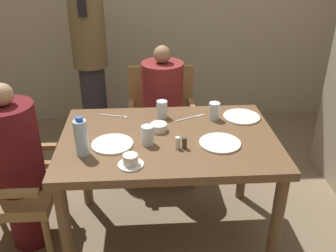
# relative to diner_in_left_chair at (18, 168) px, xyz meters

# --- Properties ---
(ground_plane) EXTENTS (16.00, 16.00, 0.00)m
(ground_plane) POSITION_rel_diner_in_left_chair_xyz_m (0.93, 0.00, -0.58)
(ground_plane) COLOR #7A664C
(dining_table) EXTENTS (1.30, 0.87, 0.77)m
(dining_table) POSITION_rel_diner_in_left_chair_xyz_m (0.93, 0.00, 0.08)
(dining_table) COLOR brown
(dining_table) RESTS_ON ground_plane
(diner_in_left_chair) EXTENTS (0.32, 0.32, 1.13)m
(diner_in_left_chair) POSITION_rel_diner_in_left_chair_xyz_m (0.00, 0.00, 0.00)
(diner_in_left_chair) COLOR #5B1419
(diner_in_left_chair) RESTS_ON ground_plane
(chair_far_side) EXTENTS (0.55, 0.55, 0.88)m
(chair_far_side) POSITION_rel_diner_in_left_chair_xyz_m (0.93, 0.85, -0.09)
(chair_far_side) COLOR olive
(chair_far_side) RESTS_ON ground_plane
(diner_in_far_chair) EXTENTS (0.32, 0.32, 1.14)m
(diner_in_far_chair) POSITION_rel_diner_in_left_chair_xyz_m (0.93, 0.71, 0.00)
(diner_in_far_chair) COLOR maroon
(diner_in_far_chair) RESTS_ON ground_plane
(standing_host) EXTENTS (0.30, 0.33, 1.75)m
(standing_host) POSITION_rel_diner_in_left_chair_xyz_m (0.32, 1.25, 0.36)
(standing_host) COLOR #2D2D33
(standing_host) RESTS_ON ground_plane
(plate_main_left) EXTENTS (0.24, 0.24, 0.01)m
(plate_main_left) POSITION_rel_diner_in_left_chair_xyz_m (1.43, 0.23, 0.19)
(plate_main_left) COLOR white
(plate_main_left) RESTS_ON dining_table
(plate_main_right) EXTENTS (0.24, 0.24, 0.01)m
(plate_main_right) POSITION_rel_diner_in_left_chair_xyz_m (1.22, -0.11, 0.19)
(plate_main_right) COLOR white
(plate_main_right) RESTS_ON dining_table
(plate_dessert_center) EXTENTS (0.24, 0.24, 0.01)m
(plate_dessert_center) POSITION_rel_diner_in_left_chair_xyz_m (0.60, -0.08, 0.19)
(plate_dessert_center) COLOR white
(plate_dessert_center) RESTS_ON dining_table
(teacup_with_saucer) EXTENTS (0.14, 0.14, 0.06)m
(teacup_with_saucer) POSITION_rel_diner_in_left_chair_xyz_m (0.71, -0.30, 0.21)
(teacup_with_saucer) COLOR white
(teacup_with_saucer) RESTS_ON dining_table
(bowl_small) EXTENTS (0.11, 0.11, 0.05)m
(bowl_small) POSITION_rel_diner_in_left_chair_xyz_m (0.87, 0.08, 0.21)
(bowl_small) COLOR white
(bowl_small) RESTS_ON dining_table
(water_bottle) EXTENTS (0.07, 0.07, 0.23)m
(water_bottle) POSITION_rel_diner_in_left_chair_xyz_m (0.44, -0.17, 0.29)
(water_bottle) COLOR silver
(water_bottle) RESTS_ON dining_table
(glass_tall_near) EXTENTS (0.07, 0.07, 0.11)m
(glass_tall_near) POSITION_rel_diner_in_left_chair_xyz_m (0.90, 0.28, 0.24)
(glass_tall_near) COLOR silver
(glass_tall_near) RESTS_ON dining_table
(glass_tall_mid) EXTENTS (0.07, 0.07, 0.11)m
(glass_tall_mid) POSITION_rel_diner_in_left_chair_xyz_m (1.24, 0.23, 0.24)
(glass_tall_mid) COLOR silver
(glass_tall_mid) RESTS_ON dining_table
(glass_tall_far) EXTENTS (0.07, 0.07, 0.11)m
(glass_tall_far) POSITION_rel_diner_in_left_chair_xyz_m (0.80, -0.08, 0.24)
(glass_tall_far) COLOR silver
(glass_tall_far) RESTS_ON dining_table
(salt_shaker) EXTENTS (0.03, 0.03, 0.07)m
(salt_shaker) POSITION_rel_diner_in_left_chair_xyz_m (0.97, -0.14, 0.22)
(salt_shaker) COLOR white
(salt_shaker) RESTS_ON dining_table
(pepper_shaker) EXTENTS (0.03, 0.03, 0.07)m
(pepper_shaker) POSITION_rel_diner_in_left_chair_xyz_m (1.01, -0.14, 0.22)
(pepper_shaker) COLOR #4C3D2D
(pepper_shaker) RESTS_ON dining_table
(fork_beside_plate) EXTENTS (0.20, 0.07, 0.00)m
(fork_beside_plate) POSITION_rel_diner_in_left_chair_xyz_m (0.59, 0.31, 0.19)
(fork_beside_plate) COLOR silver
(fork_beside_plate) RESTS_ON dining_table
(knife_beside_plate) EXTENTS (0.20, 0.10, 0.00)m
(knife_beside_plate) POSITION_rel_diner_in_left_chair_xyz_m (1.10, 0.25, 0.19)
(knife_beside_plate) COLOR silver
(knife_beside_plate) RESTS_ON dining_table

